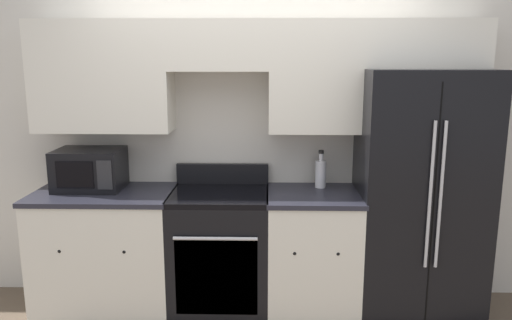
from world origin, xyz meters
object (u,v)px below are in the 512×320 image
object	(u,v)px
oven_range	(220,251)
bottle	(321,173)
refrigerator	(418,194)
microwave	(90,169)

from	to	relation	value
oven_range	bottle	size ratio (longest dim) A/B	3.76
refrigerator	microwave	distance (m)	2.49
oven_range	microwave	xyz separation A→B (m)	(-1.00, 0.09, 0.62)
microwave	refrigerator	bearing A→B (deg)	-1.12
bottle	microwave	bearing A→B (deg)	-177.15
oven_range	refrigerator	distance (m)	1.55
refrigerator	oven_range	bearing A→B (deg)	-178.44
oven_range	microwave	bearing A→B (deg)	174.89
oven_range	bottle	distance (m)	0.98
refrigerator	microwave	bearing A→B (deg)	178.88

